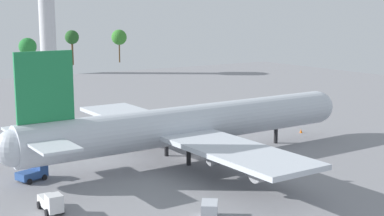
{
  "coord_description": "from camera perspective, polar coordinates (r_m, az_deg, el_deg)",
  "views": [
    {
      "loc": [
        -48.53,
        -72.23,
        23.55
      ],
      "look_at": [
        0.0,
        0.0,
        8.22
      ],
      "focal_mm": 51.7,
      "sensor_mm": 36.0,
      "label": 1
    }
  ],
  "objects": [
    {
      "name": "cargo_container_fore",
      "position": [
        64.68,
        1.81,
        -10.48
      ],
      "size": [
        3.19,
        3.36,
        1.88
      ],
      "color": "#B7BCC6",
      "rests_on": "ground_plane"
    },
    {
      "name": "cargo_airplane",
      "position": [
        88.69,
        -0.17,
        -1.73
      ],
      "size": [
        62.43,
        55.41,
        18.27
      ],
      "color": "silver",
      "rests_on": "ground_plane"
    },
    {
      "name": "maintenance_van",
      "position": [
        81.4,
        -16.07,
        -6.46
      ],
      "size": [
        4.59,
        3.58,
        2.17
      ],
      "color": "#2D5193",
      "rests_on": "ground_plane"
    },
    {
      "name": "baggage_tug",
      "position": [
        68.36,
        -14.31,
        -9.41
      ],
      "size": [
        2.34,
        5.11,
        2.49
      ],
      "color": "silver",
      "rests_on": "ground_plane"
    },
    {
      "name": "safety_cone_nose",
      "position": [
        110.23,
        11.17,
        -2.34
      ],
      "size": [
        0.53,
        0.53,
        0.76
      ],
      "primitive_type": "cone",
      "color": "orange",
      "rests_on": "ground_plane"
    },
    {
      "name": "tree_line_backdrop",
      "position": [
        241.19,
        -17.69,
        6.3
      ],
      "size": [
        147.74,
        7.4,
        15.28
      ],
      "color": "#51381E",
      "rests_on": "ground_plane"
    },
    {
      "name": "ground_plane",
      "position": [
        90.15,
        -0.0,
        -5.15
      ],
      "size": [
        249.74,
        249.74,
        0.0
      ],
      "primitive_type": "plane",
      "color": "gray"
    },
    {
      "name": "control_tower",
      "position": [
        218.95,
        -14.74,
        9.27
      ],
      "size": [
        11.58,
        11.58,
        36.77
      ],
      "color": "silver",
      "rests_on": "ground_plane"
    }
  ]
}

